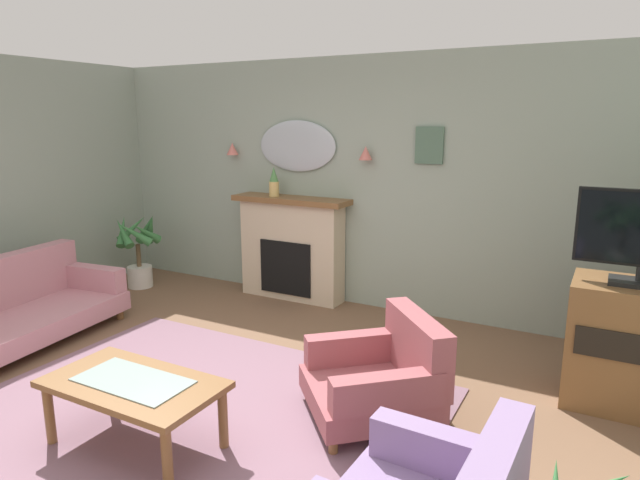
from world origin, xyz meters
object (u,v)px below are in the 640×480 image
Objects in this scene: mantel_vase_left at (274,182)px; wall_sconce_left at (232,149)px; tv_cabinet at (629,346)px; wall_mirror at (297,146)px; potted_plant_tall_palm at (138,249)px; framed_picture at (429,145)px; fireplace at (291,249)px; wall_sconce_right at (366,153)px; armchair_near_fireplace at (382,375)px; floral_couch at (19,307)px; coffee_table at (133,390)px.

wall_sconce_left is (-0.65, 0.12, 0.35)m from mantel_vase_left.
mantel_vase_left reaches higher than tv_cabinet.
wall_mirror is 1.07× the size of potted_plant_tall_palm.
wall_mirror is at bearing -179.62° from framed_picture.
fireplace is 9.71× the size of wall_sconce_right.
armchair_near_fireplace is at bearing -42.15° from mantel_vase_left.
fireplace is at bearing 164.19° from tv_cabinet.
wall_sconce_right is at bearing 157.39° from tv_cabinet.
floral_couch is at bearing -123.01° from wall_mirror.
potted_plant_tall_palm is (-3.73, 1.39, 0.17)m from armchair_near_fireplace.
tv_cabinet is (3.34, -1.09, -1.26)m from wall_mirror.
coffee_table is (1.53, -3.06, -1.28)m from wall_sconce_left.
mantel_vase_left reaches higher than fireplace.
floral_couch is 1.75m from potted_plant_tall_palm.
wall_mirror reaches higher than armchair_near_fireplace.
wall_mirror reaches higher than potted_plant_tall_palm.
potted_plant_tall_palm is at bearing 135.92° from coffee_table.
potted_plant_tall_palm is at bearing 159.60° from armchair_near_fireplace.
framed_picture is (1.50, 0.01, 0.04)m from wall_mirror.
fireplace is 1.38m from wall_sconce_left.
potted_plant_tall_palm is at bearing -159.96° from wall_mirror.
potted_plant_tall_palm is (-5.18, 0.42, 0.02)m from tv_cabinet.
framed_picture reaches higher than potted_plant_tall_palm.
framed_picture is 3.50m from coffee_table.
framed_picture is at bearing 149.20° from tv_cabinet.
wall_sconce_right is 3.61m from floral_couch.
fireplace is 2.70m from armchair_near_fireplace.
framed_picture is 3.64m from potted_plant_tall_palm.
fireplace reaches higher than potted_plant_tall_palm.
framed_picture is at bearing 5.77° from fireplace.
mantel_vase_left is 0.75m from wall_sconce_left.
floral_couch is at bearing -174.49° from armchair_near_fireplace.
coffee_table is at bearing -77.73° from wall_mirror.
wall_mirror is 0.53× the size of floral_couch.
wall_sconce_left is 0.39× the size of framed_picture.
floral_couch is at bearing -124.63° from fireplace.
floral_couch is (-1.55, -2.39, -1.39)m from wall_mirror.
wall_sconce_left reaches higher than mantel_vase_left.
wall_mirror is 1.50m from framed_picture.
wall_sconce_right reaches higher than fireplace.
wall_mirror is (0.20, 0.17, 0.40)m from mantel_vase_left.
wall_sconce_right is (0.85, 0.09, 1.09)m from fireplace.
framed_picture is at bearing 38.16° from floral_couch.
armchair_near_fireplace is 3.98m from potted_plant_tall_palm.
coffee_table is 1.22× the size of tv_cabinet.
mantel_vase_left is 1.76m from framed_picture.
floral_couch is (-2.40, -2.34, -1.34)m from wall_sconce_right.
floral_couch is (-1.35, -2.22, -0.99)m from mantel_vase_left.
coffee_table is (0.68, -3.11, -1.33)m from wall_mirror.
potted_plant_tall_palm is at bearing -163.01° from mantel_vase_left.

